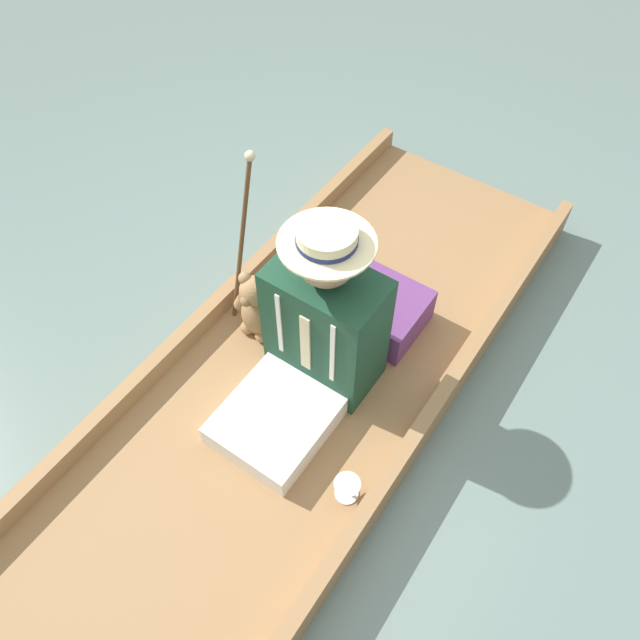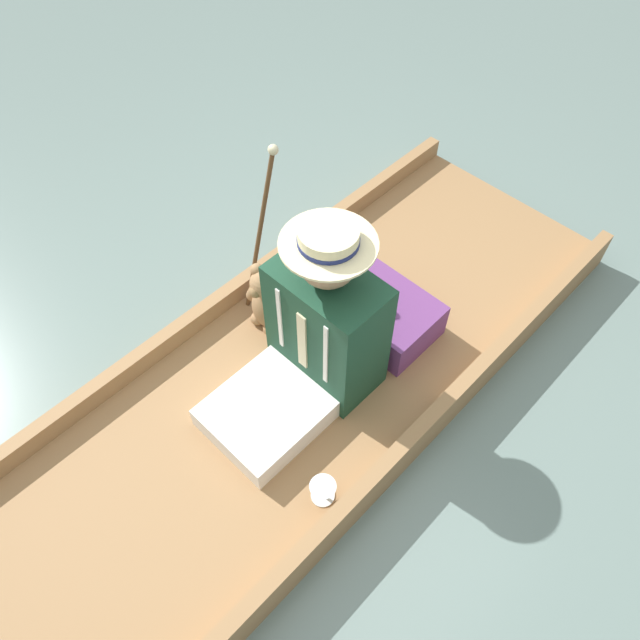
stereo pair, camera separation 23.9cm
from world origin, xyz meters
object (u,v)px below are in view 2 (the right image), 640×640
Objects in this scene: teddy_bear at (266,300)px; wine_glass at (323,489)px; seated_person at (315,334)px; walking_cane at (262,218)px.

teddy_bear is 0.86m from wine_glass.
teddy_bear is at bearing -13.97° from seated_person.
walking_cane is at bearing -43.39° from teddy_bear.
wine_glass is 0.13× the size of walking_cane.
walking_cane is (0.15, -0.15, 0.29)m from teddy_bear.
seated_person is 0.59m from wine_glass.
teddy_bear is at bearing 136.61° from walking_cane.
seated_person is 0.39m from teddy_bear.
teddy_bear is 3.58× the size of wine_glass.
seated_person is 8.25× the size of wine_glass.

